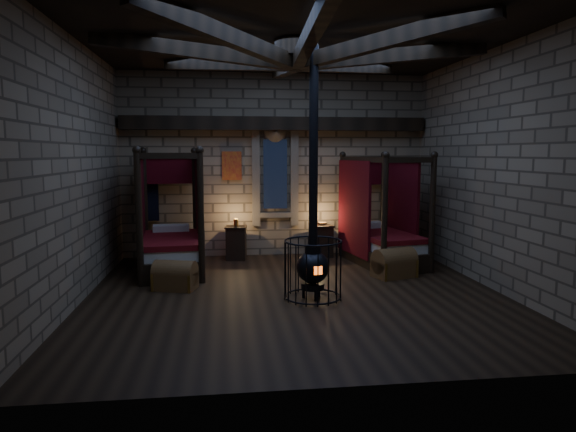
{
  "coord_description": "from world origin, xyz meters",
  "views": [
    {
      "loc": [
        -1.19,
        -8.4,
        2.39
      ],
      "look_at": [
        -0.06,
        0.6,
        1.27
      ],
      "focal_mm": 32.0,
      "sensor_mm": 36.0,
      "label": 1
    }
  ],
  "objects": [
    {
      "name": "nightstand_right",
      "position": [
        1.05,
        3.1,
        0.38
      ],
      "size": [
        0.53,
        0.51,
        0.8
      ],
      "rotation": [
        0.0,
        0.0,
        0.18
      ],
      "color": "black",
      "rests_on": "ground"
    },
    {
      "name": "room",
      "position": [
        -0.0,
        0.09,
        3.74
      ],
      "size": [
        7.02,
        7.02,
        4.29
      ],
      "color": "black",
      "rests_on": "ground"
    },
    {
      "name": "trunk_right",
      "position": [
        2.07,
        1.0,
        0.26
      ],
      "size": [
        0.9,
        0.72,
        0.58
      ],
      "rotation": [
        0.0,
        0.0,
        0.32
      ],
      "color": "brown",
      "rests_on": "ground"
    },
    {
      "name": "bed_right",
      "position": [
        2.2,
        2.27,
        0.57
      ],
      "size": [
        1.52,
        2.37,
        2.31
      ],
      "rotation": [
        0.0,
        0.0,
        0.17
      ],
      "color": "black",
      "rests_on": "ground"
    },
    {
      "name": "bed_left",
      "position": [
        -2.27,
        2.12,
        0.59
      ],
      "size": [
        1.43,
        2.4,
        2.4
      ],
      "rotation": [
        0.0,
        0.0,
        0.1
      ],
      "color": "black",
      "rests_on": "ground"
    },
    {
      "name": "nightstand_left",
      "position": [
        -0.93,
        3.04,
        0.39
      ],
      "size": [
        0.53,
        0.51,
        0.92
      ],
      "rotation": [
        0.0,
        0.0,
        -0.13
      ],
      "color": "black",
      "rests_on": "ground"
    },
    {
      "name": "stove",
      "position": [
        0.24,
        -0.28,
        0.6
      ],
      "size": [
        0.96,
        0.96,
        4.05
      ],
      "rotation": [
        0.0,
        0.0,
        0.16
      ],
      "color": "black",
      "rests_on": "ground"
    },
    {
      "name": "trunk_left",
      "position": [
        -2.06,
        0.6,
        0.23
      ],
      "size": [
        0.82,
        0.64,
        0.53
      ],
      "rotation": [
        0.0,
        0.0,
        -0.29
      ],
      "color": "brown",
      "rests_on": "ground"
    }
  ]
}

